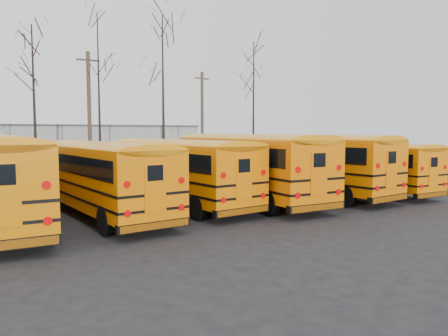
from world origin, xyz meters
TOP-DOWN VIEW (x-y plane):
  - ground at (0.00, 0.00)m, footprint 120.00×120.00m
  - fence at (0.00, 12.00)m, footprint 40.00×0.04m
  - distant_building at (2.00, 32.00)m, footprint 22.00×8.00m
  - bus_b at (-5.56, 2.03)m, footprint 3.20×11.11m
  - bus_c at (-1.86, 2.69)m, footprint 3.45×11.31m
  - bus_d at (1.58, 2.05)m, footprint 3.30×12.13m
  - bus_e at (5.25, 1.99)m, footprint 3.70×12.02m
  - bus_f at (8.86, 1.24)m, footprint 2.61×10.29m
  - utility_pole_left at (-2.15, 16.40)m, footprint 1.62×0.28m
  - utility_pole_right at (8.55, 18.94)m, footprint 1.54×0.46m
  - tree_2 at (-6.24, 13.59)m, footprint 0.26×0.26m
  - tree_3 at (-1.74, 15.29)m, footprint 0.26×0.26m
  - tree_4 at (2.85, 14.65)m, footprint 0.26×0.26m
  - tree_5 at (10.53, 13.84)m, footprint 0.26×0.26m

SIDE VIEW (x-z plane):
  - ground at x=0.00m, z-range 0.00..0.00m
  - fence at x=0.00m, z-range 0.00..2.00m
  - bus_f at x=8.86m, z-range 0.25..3.11m
  - bus_b at x=-5.56m, z-range 0.26..3.33m
  - bus_c at x=-1.86m, z-range 0.27..3.39m
  - bus_e at x=5.25m, z-range 0.28..3.60m
  - bus_d at x=1.58m, z-range 0.29..3.65m
  - distant_building at x=2.00m, z-range 0.00..4.00m
  - utility_pole_right at x=8.55m, z-range 0.12..8.86m
  - utility_pole_left at x=-2.15m, z-range 0.12..9.24m
  - tree_2 at x=-6.24m, z-range 0.00..9.92m
  - tree_5 at x=10.53m, z-range 0.00..10.74m
  - tree_3 at x=-1.74m, z-range 0.00..11.63m
  - tree_4 at x=2.85m, z-range 0.00..11.93m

